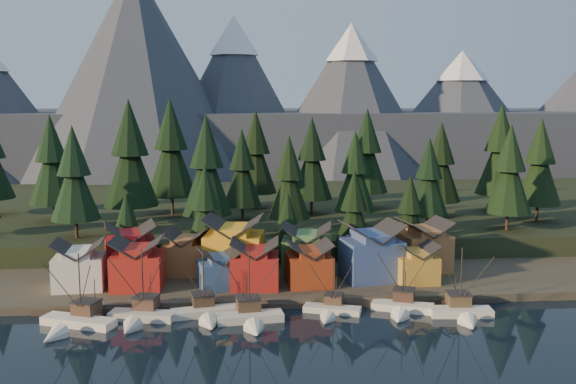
{
  "coord_description": "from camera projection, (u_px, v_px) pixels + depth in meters",
  "views": [
    {
      "loc": [
        -6.34,
        -90.91,
        35.63
      ],
      "look_at": [
        4.2,
        30.0,
        18.06
      ],
      "focal_mm": 40.0,
      "sensor_mm": 36.0,
      "label": 1
    }
  ],
  "objects": [
    {
      "name": "mountain_ridge",
      "position": [
        236.0,
        120.0,
        301.77
      ],
      "size": [
        560.0,
        190.0,
        90.0
      ],
      "color": "#444957",
      "rests_on": "ground"
    },
    {
      "name": "tree_hill_15",
      "position": [
        256.0,
        155.0,
        173.15
      ],
      "size": [
        11.6,
        11.6,
        27.03
      ],
      "color": "#332319",
      "rests_on": "hillside"
    },
    {
      "name": "house_back_2",
      "position": [
        234.0,
        244.0,
        124.95
      ],
      "size": [
        12.37,
        11.62,
        11.64
      ],
      "rotation": [
        0.0,
        0.0,
        -0.15
      ],
      "color": "gold",
      "rests_on": "shore_strip"
    },
    {
      "name": "house_front_1",
      "position": [
        138.0,
        262.0,
        116.24
      ],
      "size": [
        9.32,
        8.97,
        9.29
      ],
      "rotation": [
        0.0,
        0.0,
        -0.04
      ],
      "color": "#A21F19",
      "rests_on": "shore_strip"
    },
    {
      "name": "tree_hill_3",
      "position": [
        130.0,
        157.0,
        148.66
      ],
      "size": [
        12.83,
        12.83,
        29.89
      ],
      "color": "#332319",
      "rests_on": "hillside"
    },
    {
      "name": "tree_hill_10",
      "position": [
        367.0,
        154.0,
        173.72
      ],
      "size": [
        11.77,
        11.77,
        27.43
      ],
      "color": "#332319",
      "rests_on": "hillside"
    },
    {
      "name": "tree_hill_1",
      "position": [
        52.0,
        163.0,
        155.11
      ],
      "size": [
        11.28,
        11.28,
        26.27
      ],
      "color": "#332319",
      "rests_on": "hillside"
    },
    {
      "name": "tree_hill_9",
      "position": [
        355.0,
        174.0,
        148.76
      ],
      "size": [
        9.74,
        9.74,
        22.69
      ],
      "color": "#332319",
      "rests_on": "hillside"
    },
    {
      "name": "house_back_4",
      "position": [
        370.0,
        246.0,
        129.79
      ],
      "size": [
        8.62,
        8.32,
        8.86
      ],
      "rotation": [
        0.0,
        0.0,
        0.07
      ],
      "color": "white",
      "rests_on": "shore_strip"
    },
    {
      "name": "boat_4",
      "position": [
        331.0,
        304.0,
        106.84
      ],
      "size": [
        10.22,
        10.59,
        10.34
      ],
      "rotation": [
        0.0,
        0.0,
        -0.34
      ],
      "color": "beige",
      "rests_on": "ground"
    },
    {
      "name": "house_back_3",
      "position": [
        307.0,
        247.0,
        126.81
      ],
      "size": [
        10.82,
        9.95,
        9.74
      ],
      "rotation": [
        0.0,
        0.0,
        -0.16
      ],
      "color": "#487941",
      "rests_on": "shore_strip"
    },
    {
      "name": "tree_hill_5",
      "position": [
        207.0,
        169.0,
        140.61
      ],
      "size": [
        11.37,
        11.37,
        26.49
      ],
      "color": "#332319",
      "rests_on": "hillside"
    },
    {
      "name": "house_front_0",
      "position": [
        79.0,
        263.0,
        116.37
      ],
      "size": [
        9.26,
        8.81,
        8.79
      ],
      "rotation": [
        0.0,
        0.0,
        0.06
      ],
      "color": "silver",
      "rests_on": "shore_strip"
    },
    {
      "name": "tree_shore_0",
      "position": [
        127.0,
        226.0,
        130.88
      ],
      "size": [
        6.64,
        6.64,
        15.48
      ],
      "color": "#332319",
      "rests_on": "shore_strip"
    },
    {
      "name": "tree_shore_4",
      "position": [
        410.0,
        214.0,
        135.72
      ],
      "size": [
        7.94,
        7.94,
        18.51
      ],
      "color": "#332319",
      "rests_on": "shore_strip"
    },
    {
      "name": "house_front_6",
      "position": [
        416.0,
        262.0,
        120.14
      ],
      "size": [
        7.89,
        7.5,
        7.47
      ],
      "rotation": [
        0.0,
        0.0,
        0.06
      ],
      "color": "gold",
      "rests_on": "shore_strip"
    },
    {
      "name": "boat_5",
      "position": [
        402.0,
        299.0,
        107.8
      ],
      "size": [
        11.11,
        11.6,
        12.19
      ],
      "rotation": [
        0.0,
        0.0,
        -0.36
      ],
      "color": "white",
      "rests_on": "ground"
    },
    {
      "name": "house_back_0",
      "position": [
        130.0,
        248.0,
        125.27
      ],
      "size": [
        11.11,
        10.82,
        10.2
      ],
      "rotation": [
        0.0,
        0.0,
        0.22
      ],
      "color": "maroon",
      "rests_on": "shore_strip"
    },
    {
      "name": "tree_shore_1",
      "position": [
        205.0,
        210.0,
        131.82
      ],
      "size": [
        9.03,
        9.03,
        21.04
      ],
      "color": "#332319",
      "rests_on": "shore_strip"
    },
    {
      "name": "tree_hill_14",
      "position": [
        500.0,
        153.0,
        168.65
      ],
      "size": [
        12.33,
        12.33,
        28.73
      ],
      "color": "#332319",
      "rests_on": "hillside"
    },
    {
      "name": "boat_2",
      "position": [
        206.0,
        305.0,
        105.04
      ],
      "size": [
        11.75,
        12.45,
        12.26
      ],
      "rotation": [
        0.0,
        0.0,
        0.18
      ],
      "color": "beige",
      "rests_on": "ground"
    },
    {
      "name": "dock",
      "position": [
        271.0,
        303.0,
        111.47
      ],
      "size": [
        80.0,
        4.0,
        1.0
      ],
      "primitive_type": "cube",
      "color": "#41362E",
      "rests_on": "ground"
    },
    {
      "name": "boat_0",
      "position": [
        73.0,
        314.0,
        100.22
      ],
      "size": [
        12.78,
        13.18,
        12.91
      ],
      "rotation": [
        0.0,
        0.0,
        -0.38
      ],
      "color": "silver",
      "rests_on": "ground"
    },
    {
      "name": "house_back_1",
      "position": [
        186.0,
        251.0,
        125.99
      ],
      "size": [
        9.04,
        9.12,
        8.73
      ],
      "rotation": [
        0.0,
        0.0,
        -0.18
      ],
      "color": "#9B6037",
      "rests_on": "shore_strip"
    },
    {
      "name": "boat_6",
      "position": [
        463.0,
        304.0,
        105.0
      ],
      "size": [
        10.66,
        11.45,
        12.73
      ],
      "rotation": [
        0.0,
        0.0,
        -0.09
      ],
      "color": "silver",
      "rests_on": "ground"
    },
    {
      "name": "tree_shore_2",
      "position": [
        288.0,
        224.0,
        133.74
      ],
      "size": [
        6.53,
        6.53,
        15.21
      ],
      "color": "#332319",
      "rests_on": "shore_strip"
    },
    {
      "name": "ground",
      "position": [
        277.0,
        341.0,
        95.28
      ],
      "size": [
        500.0,
        500.0,
        0.0
      ],
      "primitive_type": "plane",
      "color": "black",
      "rests_on": "ground"
    },
    {
      "name": "tree_hill_13",
      "position": [
        509.0,
        173.0,
        144.65
      ],
      "size": [
        10.42,
        10.42,
        24.27
      ],
      "color": "#332319",
      "rests_on": "hillside"
    },
    {
      "name": "house_front_3",
      "position": [
        255.0,
        262.0,
        117.05
      ],
      "size": [
        9.2,
        8.83,
        8.78
      ],
      "rotation": [
        0.0,
        0.0,
        -0.07
      ],
      "color": "maroon",
      "rests_on": "shore_strip"
    },
    {
      "name": "house_front_2",
      "position": [
        220.0,
        267.0,
        117.0
      ],
      "size": [
        8.75,
        8.8,
        7.18
      ],
      "rotation": [
        0.0,
        0.0,
        0.22
      ],
      "color": "#365480",
      "rests_on": "shore_strip"
    },
    {
      "name": "shore_strip",
      "position": [
        264.0,
        267.0,
        134.61
      ],
      "size": [
        400.0,
        50.0,
        1.5
      ],
      "primitive_type": "cube",
      "color": "#3A342A",
      "rests_on": "ground"
    },
    {
      "name": "hillside",
      "position": [
        255.0,
        214.0,
        183.58
      ],
      "size": [
        420.0,
        100.0,
        6.0
      ],
      "primitive_type": "cube",
      "color": "black",
      "rests_on": "ground"
    },
    {
      "name": "tree_hill_8",
      "position": [
        312.0,
        161.0,
        164.63
      ],
      "size": [
        10.86,
        10.86,
        25.3
      ],
      "color": "#332319",
      "rests_on": "hillside"
    },
    {
      "name": "house_front_5",
      "position": [
        371.0,
        250.0,
        121.87
      ],
      "size": [
        11.91,
        11.14,
        10.98
      ],
      "rotation": [
        0.0,
        0.0,
        0.17
      ],
      "color": "#3A5189",
      "rests_on": "shore_strip"
    },
    {
      "name": "tree_hill_4",
      "position": [
        171.0,
        151.0,
        164.11
      ],
      "size": [
        12.96,
        12.96,
        30.18
      ],
      "color": "#332319",
      "rests_on": "hillside"
    },
    {
      "name": "tree_hill_12",
      "position": [
        441.0,
        165.0,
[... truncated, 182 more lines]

